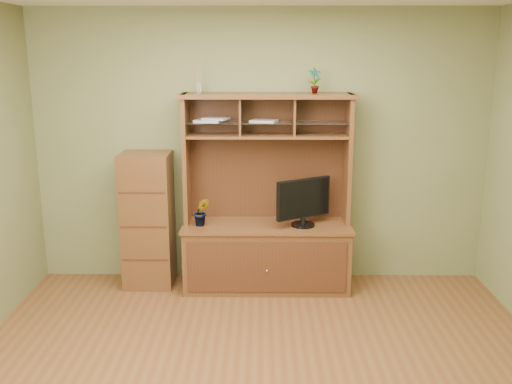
{
  "coord_description": "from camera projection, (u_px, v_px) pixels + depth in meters",
  "views": [
    {
      "loc": [
        0.01,
        -3.61,
        2.29
      ],
      "look_at": [
        -0.04,
        1.2,
        1.1
      ],
      "focal_mm": 40.0,
      "sensor_mm": 36.0,
      "label": 1
    }
  ],
  "objects": [
    {
      "name": "room",
      "position": [
        261.0,
        199.0,
        3.73
      ],
      "size": [
        4.54,
        4.04,
        2.74
      ],
      "color": "brown",
      "rests_on": "ground"
    },
    {
      "name": "media_hutch",
      "position": [
        267.0,
        236.0,
        5.6
      ],
      "size": [
        1.66,
        0.61,
        1.9
      ],
      "color": "#492B15",
      "rests_on": "room"
    },
    {
      "name": "reed_diffuser",
      "position": [
        198.0,
        81.0,
        5.33
      ],
      "size": [
        0.06,
        0.06,
        0.28
      ],
      "color": "silver",
      "rests_on": "media_hutch"
    },
    {
      "name": "orchid_plant",
      "position": [
        202.0,
        212.0,
        5.46
      ],
      "size": [
        0.16,
        0.14,
        0.28
      ],
      "primitive_type": "imported",
      "rotation": [
        0.0,
        0.0,
        0.09
      ],
      "color": "#2B6221",
      "rests_on": "media_hutch"
    },
    {
      "name": "monitor",
      "position": [
        303.0,
        201.0,
        5.43
      ],
      "size": [
        0.53,
        0.34,
        0.46
      ],
      "rotation": [
        0.0,
        0.0,
        0.54
      ],
      "color": "black",
      "rests_on": "media_hutch"
    },
    {
      "name": "side_cabinet",
      "position": [
        148.0,
        220.0,
        5.62
      ],
      "size": [
        0.48,
        0.44,
        1.33
      ],
      "color": "#492B15",
      "rests_on": "room"
    },
    {
      "name": "top_plant",
      "position": [
        314.0,
        80.0,
        5.31
      ],
      "size": [
        0.14,
        0.11,
        0.24
      ],
      "primitive_type": "imported",
      "rotation": [
        0.0,
        0.0,
        0.2
      ],
      "color": "#306F26",
      "rests_on": "media_hutch"
    },
    {
      "name": "magazines",
      "position": [
        229.0,
        120.0,
        5.41
      ],
      "size": [
        0.81,
        0.25,
        0.04
      ],
      "color": "#B9B9BE",
      "rests_on": "media_hutch"
    }
  ]
}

